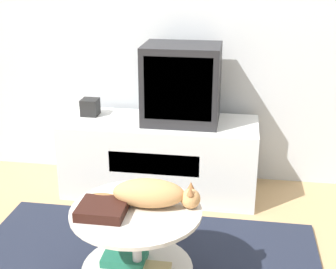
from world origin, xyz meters
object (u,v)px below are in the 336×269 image
(speaker, at_px, (90,107))
(dvd_box, at_px, (102,209))
(cat, at_px, (152,194))
(tv, at_px, (182,84))

(speaker, bearing_deg, dvd_box, -69.97)
(dvd_box, bearing_deg, cat, 28.18)
(cat, bearing_deg, tv, 87.02)
(speaker, distance_m, dvd_box, 1.27)
(dvd_box, bearing_deg, speaker, 110.03)
(tv, bearing_deg, dvd_box, -99.87)
(speaker, xyz_separation_m, dvd_box, (0.44, -1.19, -0.09))
(tv, distance_m, cat, 1.08)
(speaker, bearing_deg, cat, -59.50)
(speaker, xyz_separation_m, cat, (0.64, -1.09, -0.05))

